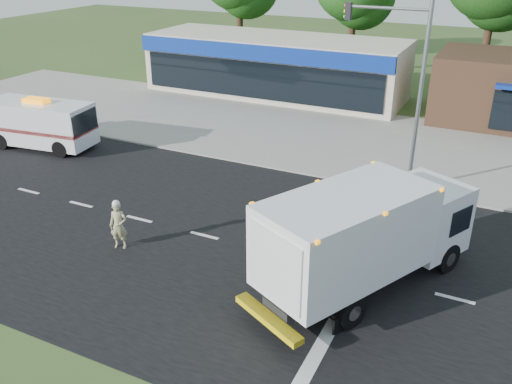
# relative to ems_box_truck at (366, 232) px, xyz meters

# --- Properties ---
(ground) EXTENTS (120.00, 120.00, 0.00)m
(ground) POSITION_rel_ems_box_truck_xyz_m (-3.21, 0.72, -2.04)
(ground) COLOR #385123
(ground) RESTS_ON ground
(road_asphalt) EXTENTS (60.00, 14.00, 0.02)m
(road_asphalt) POSITION_rel_ems_box_truck_xyz_m (-3.21, 0.72, -2.03)
(road_asphalt) COLOR black
(road_asphalt) RESTS_ON ground
(sidewalk) EXTENTS (60.00, 2.40, 0.12)m
(sidewalk) POSITION_rel_ems_box_truck_xyz_m (-3.21, 8.92, -1.98)
(sidewalk) COLOR gray
(sidewalk) RESTS_ON ground
(parking_apron) EXTENTS (60.00, 9.00, 0.02)m
(parking_apron) POSITION_rel_ems_box_truck_xyz_m (-3.21, 14.72, -2.03)
(parking_apron) COLOR gray
(parking_apron) RESTS_ON ground
(lane_markings) EXTENTS (55.20, 7.00, 0.01)m
(lane_markings) POSITION_rel_ems_box_truck_xyz_m (-1.86, -0.64, -2.02)
(lane_markings) COLOR silver
(lane_markings) RESTS_ON road_asphalt
(ems_box_truck) EXTENTS (5.78, 8.22, 3.53)m
(ems_box_truck) POSITION_rel_ems_box_truck_xyz_m (0.00, 0.00, 0.00)
(ems_box_truck) COLOR black
(ems_box_truck) RESTS_ON ground
(emergency_worker) EXTENTS (0.75, 0.61, 1.89)m
(emergency_worker) POSITION_rel_ems_box_truck_xyz_m (-8.49, -1.31, -1.11)
(emergency_worker) COLOR tan
(emergency_worker) RESTS_ON ground
(ambulance_van) EXTENTS (5.86, 2.83, 2.66)m
(ambulance_van) POSITION_rel_ems_box_truck_xyz_m (-18.72, 5.24, -0.69)
(ambulance_van) COLOR white
(ambulance_van) RESTS_ON ground
(retail_strip_mall) EXTENTS (18.00, 6.20, 4.00)m
(retail_strip_mall) POSITION_rel_ems_box_truck_xyz_m (-12.21, 20.64, -0.03)
(retail_strip_mall) COLOR #BCB19C
(retail_strip_mall) RESTS_ON ground
(traffic_signal_pole) EXTENTS (3.51, 0.25, 8.00)m
(traffic_signal_pole) POSITION_rel_ems_box_truck_xyz_m (-0.86, 8.32, 2.89)
(traffic_signal_pole) COLOR gray
(traffic_signal_pole) RESTS_ON ground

